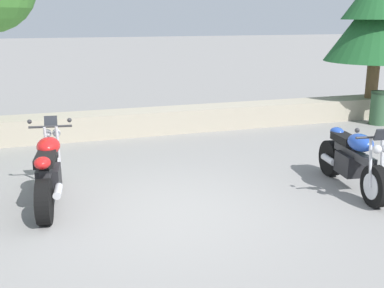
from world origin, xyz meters
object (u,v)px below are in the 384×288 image
at_px(pine_tree_mid_left, 379,15).
at_px(trash_bin, 379,108).
at_px(motorcycle_red_near_left, 49,172).
at_px(motorcycle_blue_centre, 353,161).

relative_size(pine_tree_mid_left, trash_bin, 4.06).
height_order(motorcycle_red_near_left, pine_tree_mid_left, pine_tree_mid_left).
xyz_separation_m(pine_tree_mid_left, trash_bin, (-0.34, -0.78, -2.30)).
height_order(motorcycle_blue_centre, trash_bin, motorcycle_blue_centre).
bearing_deg(pine_tree_mid_left, motorcycle_red_near_left, -156.66).
distance_m(motorcycle_red_near_left, pine_tree_mid_left, 9.59).
distance_m(motorcycle_red_near_left, trash_bin, 8.72).
distance_m(motorcycle_blue_centre, trash_bin, 5.27).
bearing_deg(pine_tree_mid_left, motorcycle_blue_centre, -130.65).
bearing_deg(trash_bin, motorcycle_blue_centre, -133.37).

